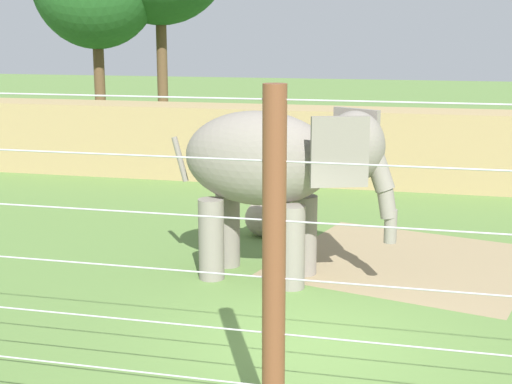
% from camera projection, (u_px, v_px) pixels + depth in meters
% --- Properties ---
extents(ground_plane, '(120.00, 120.00, 0.00)m').
position_uv_depth(ground_plane, '(307.00, 343.00, 10.99)').
color(ground_plane, '#5B7F3D').
extents(dirt_patch, '(5.65, 5.56, 0.01)m').
position_uv_depth(dirt_patch, '(407.00, 261.00, 14.88)').
color(dirt_patch, '#937F5B').
rests_on(dirt_patch, ground).
extents(embankment_wall, '(36.00, 1.80, 2.24)m').
position_uv_depth(embankment_wall, '(376.00, 147.00, 22.05)').
color(embankment_wall, tan).
rests_on(embankment_wall, ground).
extents(elephant, '(4.27, 1.91, 3.17)m').
position_uv_depth(elephant, '(276.00, 167.00, 13.45)').
color(elephant, gray).
rests_on(elephant, ground).
extents(enrichment_ball, '(0.81, 0.81, 0.81)m').
position_uv_depth(enrichment_ball, '(263.00, 218.00, 16.64)').
color(enrichment_ball, gray).
rests_on(enrichment_ball, ground).
extents(cable_fence, '(11.02, 0.25, 4.01)m').
position_uv_depth(cable_fence, '(268.00, 274.00, 7.85)').
color(cable_fence, brown).
rests_on(cable_fence, ground).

